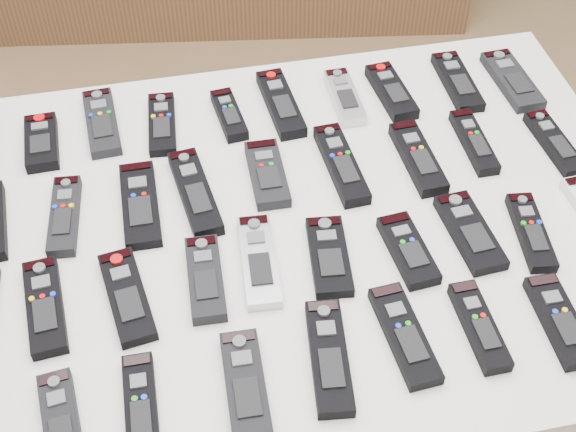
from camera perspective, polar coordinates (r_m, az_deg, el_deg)
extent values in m
plane|color=olive|center=(2.03, 3.12, -13.76)|extent=(4.00, 4.00, 0.00)
cube|color=white|center=(1.36, 0.00, -1.14)|extent=(1.25, 0.88, 0.04)
cylinder|color=beige|center=(1.93, -19.10, -3.02)|extent=(0.04, 0.04, 0.74)
cylinder|color=beige|center=(2.03, 13.55, 1.89)|extent=(0.04, 0.04, 0.74)
cube|color=black|center=(1.54, -17.12, 5.03)|extent=(0.06, 0.14, 0.02)
cube|color=black|center=(1.56, -13.11, 6.50)|extent=(0.07, 0.18, 0.02)
cube|color=black|center=(1.53, -8.95, 6.49)|extent=(0.06, 0.17, 0.02)
cube|color=black|center=(1.54, -4.21, 7.18)|extent=(0.05, 0.14, 0.02)
cube|color=black|center=(1.56, -0.52, 8.00)|extent=(0.06, 0.19, 0.02)
cube|color=#B7B7BC|center=(1.57, 4.04, 8.42)|extent=(0.05, 0.15, 0.02)
cube|color=black|center=(1.60, 7.36, 8.77)|extent=(0.07, 0.16, 0.02)
cube|color=black|center=(1.65, 11.95, 9.32)|extent=(0.05, 0.18, 0.02)
cube|color=black|center=(1.68, 15.65, 9.28)|extent=(0.07, 0.18, 0.02)
cube|color=black|center=(1.39, -15.61, 0.02)|extent=(0.06, 0.17, 0.02)
cube|color=black|center=(1.38, -10.47, 0.82)|extent=(0.06, 0.19, 0.02)
cube|color=black|center=(1.39, -6.62, 1.66)|extent=(0.07, 0.20, 0.02)
cube|color=black|center=(1.41, -1.49, 3.01)|extent=(0.06, 0.16, 0.02)
cube|color=black|center=(1.43, 3.81, 3.69)|extent=(0.06, 0.20, 0.02)
cube|color=black|center=(1.46, 9.22, 4.10)|extent=(0.06, 0.18, 0.02)
cube|color=black|center=(1.51, 13.08, 5.16)|extent=(0.04, 0.16, 0.02)
cube|color=black|center=(1.55, 18.42, 4.95)|extent=(0.05, 0.17, 0.02)
cube|color=black|center=(1.28, -16.90, -6.18)|extent=(0.07, 0.18, 0.02)
cube|color=black|center=(1.26, -11.38, -5.62)|extent=(0.08, 0.18, 0.02)
cube|color=black|center=(1.26, -5.89, -4.46)|extent=(0.06, 0.16, 0.02)
cube|color=#B7B7BC|center=(1.28, -2.09, -3.22)|extent=(0.07, 0.19, 0.02)
cube|color=black|center=(1.29, 2.94, -2.87)|extent=(0.08, 0.16, 0.02)
cube|color=black|center=(1.31, 8.54, -2.42)|extent=(0.07, 0.15, 0.02)
cube|color=black|center=(1.35, 12.81, -1.13)|extent=(0.07, 0.17, 0.02)
cube|color=black|center=(1.38, 16.89, -1.09)|extent=(0.06, 0.17, 0.02)
cube|color=black|center=(1.16, -15.81, -14.11)|extent=(0.07, 0.17, 0.02)
cube|color=black|center=(1.15, -10.41, -13.30)|extent=(0.05, 0.17, 0.02)
cube|color=black|center=(1.15, -3.03, -12.02)|extent=(0.06, 0.18, 0.02)
cube|color=black|center=(1.17, 2.94, -9.98)|extent=(0.07, 0.19, 0.02)
cube|color=black|center=(1.21, 8.28, -8.36)|extent=(0.06, 0.18, 0.02)
cube|color=black|center=(1.23, 13.44, -7.64)|extent=(0.04, 0.16, 0.02)
cube|color=black|center=(1.27, 18.77, -7.06)|extent=(0.05, 0.16, 0.02)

